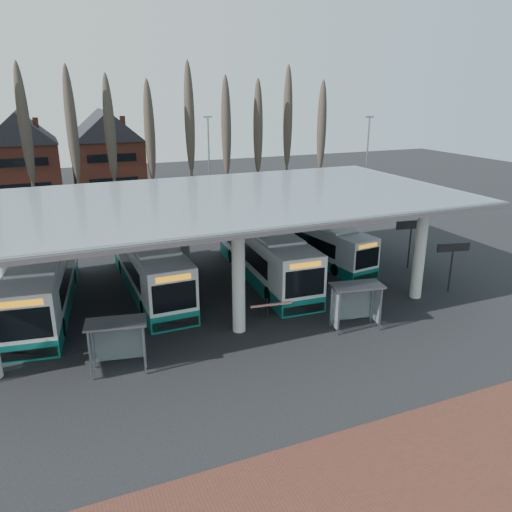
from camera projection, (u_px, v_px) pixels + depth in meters
name	position (u px, v px, depth m)	size (l,w,h in m)	color
ground	(257.00, 351.00, 25.13)	(140.00, 140.00, 0.00)	black
station_canopy	(206.00, 208.00, 30.32)	(32.00, 16.00, 6.34)	silver
poplar_row	(132.00, 128.00, 51.19)	(45.10, 1.10, 14.50)	#473D33
lamp_post_b	(209.00, 168.00, 48.38)	(0.80, 0.16, 10.17)	slate
lamp_post_c	(366.00, 168.00, 48.30)	(0.80, 0.16, 10.17)	slate
bus_0	(44.00, 282.00, 29.62)	(4.52, 13.11, 3.57)	silver
bus_1	(149.00, 265.00, 32.44)	(2.90, 12.92, 3.58)	silver
bus_2	(264.00, 254.00, 34.51)	(3.56, 13.23, 3.64)	silver
bus_3	(318.00, 242.00, 38.33)	(3.66, 11.07, 3.02)	silver
shelter_1	(117.00, 334.00, 22.91)	(2.95, 1.86, 2.54)	gray
shelter_2	(355.00, 296.00, 27.08)	(2.99, 1.86, 2.59)	gray
info_sign_0	(453.00, 251.00, 31.79)	(2.17, 0.59, 3.27)	black
info_sign_1	(411.00, 228.00, 35.96)	(2.42, 0.47, 3.61)	black
barrier	(270.00, 306.00, 28.18)	(2.40, 0.80, 1.20)	black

